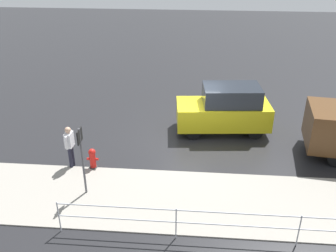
{
  "coord_description": "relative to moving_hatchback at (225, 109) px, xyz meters",
  "views": [
    {
      "loc": [
        -0.27,
        13.81,
        7.62
      ],
      "look_at": [
        0.83,
        0.75,
        0.9
      ],
      "focal_mm": 40.0,
      "sensor_mm": 36.0,
      "label": 1
    }
  ],
  "objects": [
    {
      "name": "fire_hydrant",
      "position": [
        4.89,
        3.35,
        -0.63
      ],
      "size": [
        0.42,
        0.31,
        0.8
      ],
      "color": "red",
      "rests_on": "ground"
    },
    {
      "name": "kerb_strip",
      "position": [
        1.48,
        4.95,
        -1.01
      ],
      "size": [
        24.0,
        3.2,
        0.04
      ],
      "primitive_type": "cube",
      "color": "gray",
      "rests_on": "ground"
    },
    {
      "name": "pedestrian",
      "position": [
        5.69,
        3.3,
        -0.07
      ],
      "size": [
        0.26,
        0.57,
        1.62
      ],
      "color": "silver",
      "rests_on": "ground"
    },
    {
      "name": "ground_plane",
      "position": [
        1.48,
        0.75,
        -1.03
      ],
      "size": [
        60.0,
        60.0,
        0.0
      ],
      "primitive_type": "plane",
      "color": "black"
    },
    {
      "name": "sign_post",
      "position": [
        4.73,
        4.83,
        0.55
      ],
      "size": [
        0.07,
        0.44,
        2.4
      ],
      "color": "#4C4C51",
      "rests_on": "ground"
    },
    {
      "name": "metal_railing",
      "position": [
        -0.01,
        6.64,
        -0.28
      ],
      "size": [
        9.98,
        0.04,
        1.05
      ],
      "color": "#B7BABF",
      "rests_on": "ground"
    },
    {
      "name": "moving_hatchback",
      "position": [
        0.0,
        0.0,
        0.0
      ],
      "size": [
        4.04,
        2.05,
        2.06
      ],
      "color": "yellow",
      "rests_on": "ground"
    }
  ]
}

